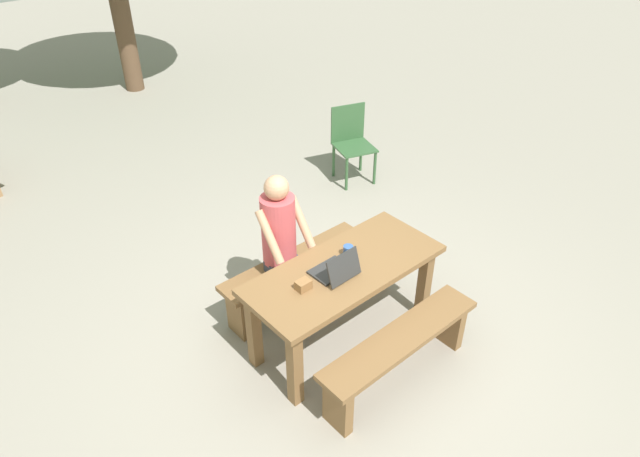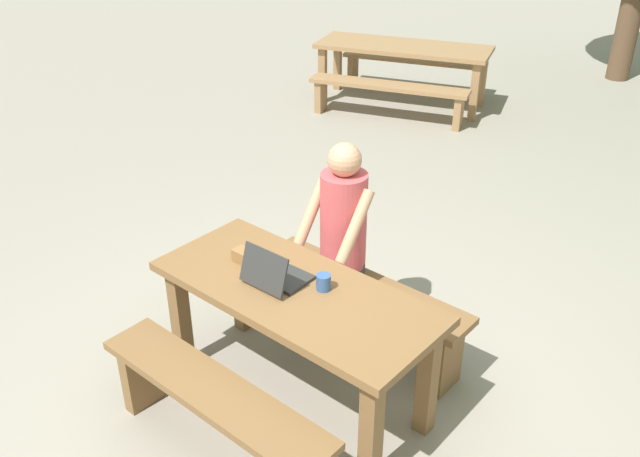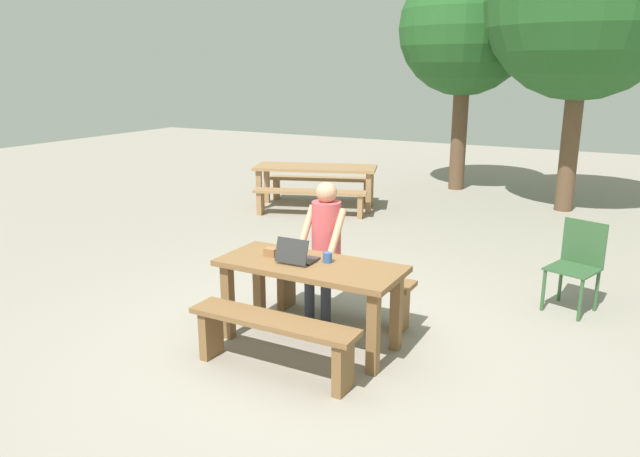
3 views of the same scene
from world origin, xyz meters
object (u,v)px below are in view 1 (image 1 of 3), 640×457
Objects in this scene: laptop at (336,269)px; small_pouch at (303,285)px; coffee_mug at (348,251)px; person_seated at (282,239)px; picnic_table_front at (344,280)px; plastic_chair at (352,141)px.

small_pouch is (-0.29, 0.04, -0.02)m from laptop.
laptop is at bearing -153.62° from coffee_mug.
small_pouch is 0.08× the size of person_seated.
person_seated is (-0.17, 0.58, 0.17)m from picnic_table_front.
picnic_table_front is at bearing -74.18° from person_seated.
coffee_mug is 0.10× the size of plastic_chair.
person_seated is (0.25, 0.57, -0.00)m from small_pouch.
small_pouch is at bearing -113.13° from person_seated.
plastic_chair is (2.40, 1.98, -0.31)m from small_pouch.
person_seated reaches higher than plastic_chair.
coffee_mug is (0.53, 0.08, 0.01)m from small_pouch.
laptop is 0.29m from small_pouch.
picnic_table_front is 5.27× the size of laptop.
laptop is 0.34× the size of plastic_chair.
person_seated is at bearing 105.82° from picnic_table_front.
person_seated is (-0.04, 0.61, -0.02)m from laptop.
coffee_mug is 0.57m from person_seated.
person_seated is 2.59m from plastic_chair.
laptop reaches higher than small_pouch.
plastic_chair is (2.11, 2.01, -0.33)m from laptop.
small_pouch is 3.13m from plastic_chair.
small_pouch is at bearing -122.42° from plastic_chair.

